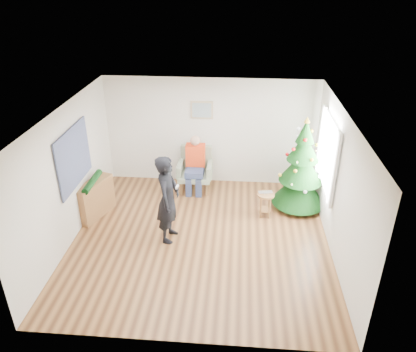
# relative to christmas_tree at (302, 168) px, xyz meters

# --- Properties ---
(floor) EXTENTS (5.00, 5.00, 0.00)m
(floor) POSITION_rel_christmas_tree_xyz_m (-2.05, -1.42, -0.95)
(floor) COLOR brown
(floor) RESTS_ON ground
(ceiling) EXTENTS (5.00, 5.00, 0.00)m
(ceiling) POSITION_rel_christmas_tree_xyz_m (-2.05, -1.42, 1.65)
(ceiling) COLOR white
(ceiling) RESTS_ON wall_back
(wall_back) EXTENTS (5.00, 0.00, 5.00)m
(wall_back) POSITION_rel_christmas_tree_xyz_m (-2.05, 1.08, 0.35)
(wall_back) COLOR silver
(wall_back) RESTS_ON floor
(wall_front) EXTENTS (5.00, 0.00, 5.00)m
(wall_front) POSITION_rel_christmas_tree_xyz_m (-2.05, -3.92, 0.35)
(wall_front) COLOR silver
(wall_front) RESTS_ON floor
(wall_left) EXTENTS (0.00, 5.00, 5.00)m
(wall_left) POSITION_rel_christmas_tree_xyz_m (-4.55, -1.42, 0.35)
(wall_left) COLOR silver
(wall_left) RESTS_ON floor
(wall_right) EXTENTS (0.00, 5.00, 5.00)m
(wall_right) POSITION_rel_christmas_tree_xyz_m (0.45, -1.42, 0.35)
(wall_right) COLOR silver
(wall_right) RESTS_ON floor
(window_panel) EXTENTS (0.04, 1.30, 1.40)m
(window_panel) POSITION_rel_christmas_tree_xyz_m (0.42, -0.42, 0.55)
(window_panel) COLOR white
(window_panel) RESTS_ON wall_right
(curtains) EXTENTS (0.05, 1.75, 1.50)m
(curtains) POSITION_rel_christmas_tree_xyz_m (0.39, -0.42, 0.55)
(curtains) COLOR white
(curtains) RESTS_ON wall_right
(christmas_tree) EXTENTS (1.17, 1.17, 2.11)m
(christmas_tree) POSITION_rel_christmas_tree_xyz_m (0.00, 0.00, 0.00)
(christmas_tree) COLOR #3F2816
(christmas_tree) RESTS_ON floor
(stool) EXTENTS (0.37, 0.37, 0.55)m
(stool) POSITION_rel_christmas_tree_xyz_m (-0.76, -0.48, -0.67)
(stool) COLOR brown
(stool) RESTS_ON floor
(laptop) EXTENTS (0.33, 0.25, 0.02)m
(laptop) POSITION_rel_christmas_tree_xyz_m (-0.76, -0.48, -0.39)
(laptop) COLOR silver
(laptop) RESTS_ON stool
(armchair) EXTENTS (0.81, 0.73, 1.03)m
(armchair) POSITION_rel_christmas_tree_xyz_m (-2.37, 0.63, -0.57)
(armchair) COLOR gray
(armchair) RESTS_ON floor
(seated_person) EXTENTS (0.45, 0.64, 1.34)m
(seated_person) POSITION_rel_christmas_tree_xyz_m (-2.37, 0.57, -0.26)
(seated_person) COLOR navy
(seated_person) RESTS_ON armchair
(standing_man) EXTENTS (0.50, 0.69, 1.77)m
(standing_man) POSITION_rel_christmas_tree_xyz_m (-2.66, -1.42, -0.07)
(standing_man) COLOR black
(standing_man) RESTS_ON floor
(game_controller) EXTENTS (0.05, 0.13, 0.04)m
(game_controller) POSITION_rel_christmas_tree_xyz_m (-2.47, -1.45, 0.23)
(game_controller) COLOR white
(game_controller) RESTS_ON standing_man
(console) EXTENTS (0.60, 1.04, 0.80)m
(console) POSITION_rel_christmas_tree_xyz_m (-4.38, -0.73, -0.55)
(console) COLOR brown
(console) RESTS_ON floor
(garland) EXTENTS (0.14, 0.90, 0.14)m
(garland) POSITION_rel_christmas_tree_xyz_m (-4.38, -0.73, -0.13)
(garland) COLOR black
(garland) RESTS_ON console
(tapestry) EXTENTS (0.03, 1.50, 1.15)m
(tapestry) POSITION_rel_christmas_tree_xyz_m (-4.51, -1.12, 0.60)
(tapestry) COLOR black
(tapestry) RESTS_ON wall_left
(framed_picture) EXTENTS (0.52, 0.05, 0.42)m
(framed_picture) POSITION_rel_christmas_tree_xyz_m (-2.25, 1.04, 0.90)
(framed_picture) COLOR tan
(framed_picture) RESTS_ON wall_back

